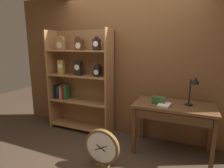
{
  "coord_description": "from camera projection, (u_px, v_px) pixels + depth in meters",
  "views": [
    {
      "loc": [
        1.04,
        -2.0,
        1.65
      ],
      "look_at": [
        -0.12,
        0.7,
        1.04
      ],
      "focal_mm": 29.8,
      "sensor_mm": 36.0,
      "label": 1
    }
  ],
  "objects": [
    {
      "name": "back_wood_panel",
      "position": [
        129.0,
        66.0,
        3.36
      ],
      "size": [
        4.8,
        0.05,
        2.6
      ],
      "primitive_type": "cube",
      "color": "brown",
      "rests_on": "ground"
    },
    {
      "name": "bookshelf",
      "position": [
        79.0,
        80.0,
        3.6
      ],
      "size": [
        1.28,
        0.36,
        1.95
      ],
      "color": "#9E6B3D",
      "rests_on": "ground"
    },
    {
      "name": "workbench",
      "position": [
        174.0,
        111.0,
        2.8
      ],
      "size": [
        1.18,
        0.63,
        0.79
      ],
      "color": "brown",
      "rests_on": "ground"
    },
    {
      "name": "desk_lamp",
      "position": [
        194.0,
        85.0,
        2.64
      ],
      "size": [
        0.18,
        0.18,
        0.45
      ],
      "color": "black",
      "rests_on": "workbench"
    },
    {
      "name": "toolbox_small",
      "position": [
        159.0,
        100.0,
        2.82
      ],
      "size": [
        0.19,
        0.1,
        0.11
      ],
      "primitive_type": "cube",
      "color": "#2D5123",
      "rests_on": "workbench"
    },
    {
      "name": "open_repair_manual",
      "position": [
        164.0,
        105.0,
        2.75
      ],
      "size": [
        0.19,
        0.24,
        0.02
      ],
      "primitive_type": "cube",
      "rotation": [
        0.0,
        0.0,
        -0.12
      ],
      "color": "silver",
      "rests_on": "workbench"
    },
    {
      "name": "round_clock_large",
      "position": [
        102.0,
        148.0,
        2.55
      ],
      "size": [
        0.5,
        0.11,
        0.54
      ],
      "color": "brown",
      "rests_on": "ground"
    }
  ]
}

